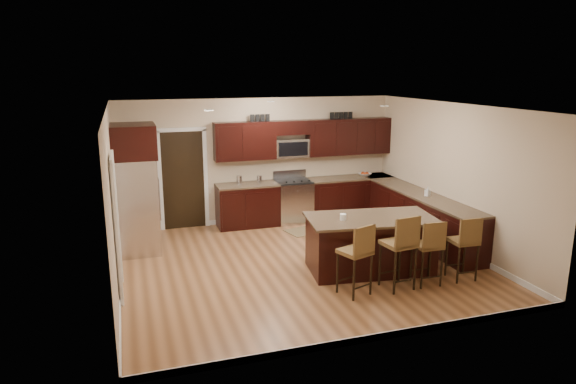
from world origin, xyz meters
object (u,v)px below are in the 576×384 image
object	(u,v)px
island	(370,245)
stool_mid	(401,244)
range	(293,201)
stool_right	(430,245)
refrigerator	(136,187)
stool_left	(358,252)
stool_extra	(465,241)

from	to	relation	value
island	stool_mid	xyz separation A→B (m)	(0.09, -0.85, 0.31)
range	stool_right	bearing A→B (deg)	-76.79
range	refrigerator	size ratio (longest dim) A/B	0.47
island	stool_right	bearing A→B (deg)	-47.42
stool_left	stool_mid	bearing A→B (deg)	-19.94
refrigerator	stool_right	bearing A→B (deg)	-35.29
refrigerator	range	bearing A→B (deg)	15.58
island	stool_mid	world-z (taller)	stool_mid
stool_left	stool_extra	distance (m)	1.86
range	refrigerator	xyz separation A→B (m)	(-3.30, -0.92, 0.74)
refrigerator	stool_mid	bearing A→B (deg)	-38.82
stool_mid	refrigerator	bearing A→B (deg)	133.30
stool_left	stool_extra	world-z (taller)	stool_left
stool_mid	stool_right	size ratio (longest dim) A/B	1.12
island	stool_left	distance (m)	1.08
stool_extra	stool_left	bearing A→B (deg)	-177.91
island	stool_extra	world-z (taller)	stool_extra
stool_right	stool_extra	world-z (taller)	same
island	stool_left	xyz separation A→B (m)	(-0.63, -0.84, 0.26)
stool_right	stool_extra	distance (m)	0.65
island	stool_extra	bearing A→B (deg)	-26.51
refrigerator	island	bearing A→B (deg)	-30.54
stool_left	stool_right	size ratio (longest dim) A/B	1.05
range	stool_left	distance (m)	3.92
island	refrigerator	size ratio (longest dim) A/B	0.94
island	stool_mid	distance (m)	0.91
range	stool_left	size ratio (longest dim) A/B	1.01
range	stool_left	world-z (taller)	range
stool_extra	stool_mid	bearing A→B (deg)	-177.54
stool_left	range	bearing A→B (deg)	66.34
stool_mid	refrigerator	xyz separation A→B (m)	(-3.72, 2.99, 0.47)
range	stool_mid	distance (m)	3.94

